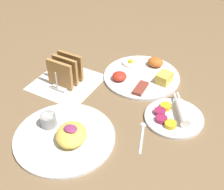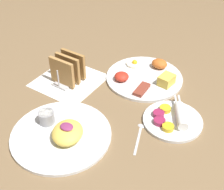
# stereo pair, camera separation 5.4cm
# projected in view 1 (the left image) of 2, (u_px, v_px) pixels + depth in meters

# --- Properties ---
(ground_plane) EXTENTS (3.00, 3.00, 0.00)m
(ground_plane) POSITION_uv_depth(u_px,v_px,m) (112.00, 102.00, 1.05)
(ground_plane) COLOR brown
(napkin_flat) EXTENTS (0.22, 0.22, 0.00)m
(napkin_flat) POSITION_uv_depth(u_px,v_px,m) (67.00, 82.00, 1.13)
(napkin_flat) COLOR white
(napkin_flat) RESTS_ON ground_plane
(plate_breakfast) EXTENTS (0.28, 0.28, 0.05)m
(plate_breakfast) POSITION_uv_depth(u_px,v_px,m) (143.00, 75.00, 1.15)
(plate_breakfast) COLOR white
(plate_breakfast) RESTS_ON ground_plane
(plate_condiments) EXTENTS (0.18, 0.19, 0.04)m
(plate_condiments) POSITION_uv_depth(u_px,v_px,m) (174.00, 116.00, 0.97)
(plate_condiments) COLOR white
(plate_condiments) RESTS_ON ground_plane
(plate_foreground) EXTENTS (0.30, 0.30, 0.06)m
(plate_foreground) POSITION_uv_depth(u_px,v_px,m) (65.00, 135.00, 0.91)
(plate_foreground) COLOR white
(plate_foreground) RESTS_ON ground_plane
(toast_rack) EXTENTS (0.10, 0.12, 0.10)m
(toast_rack) POSITION_uv_depth(u_px,v_px,m) (65.00, 71.00, 1.10)
(toast_rack) COLOR #B7B7BC
(toast_rack) RESTS_ON ground_plane
(teaspoon) EXTENTS (0.06, 0.12, 0.01)m
(teaspoon) POSITION_uv_depth(u_px,v_px,m) (143.00, 131.00, 0.93)
(teaspoon) COLOR silver
(teaspoon) RESTS_ON ground_plane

